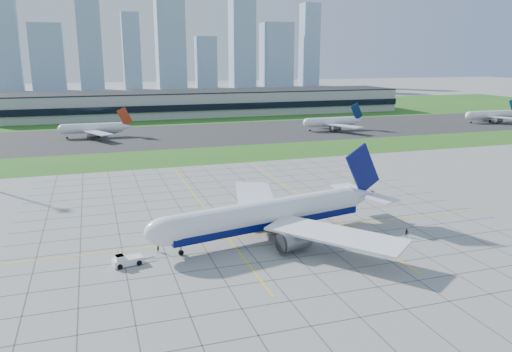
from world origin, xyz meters
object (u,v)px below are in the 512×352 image
Objects in this scene: crew_near at (158,248)px; distant_jet_2 at (332,122)px; distant_jet_1 at (94,128)px; distant_jet_3 at (491,115)px; crew_far at (407,233)px; pushback_tug at (126,260)px; airliner at (269,215)px.

distant_jet_2 reaches higher than crew_near.
distant_jet_1 is 223.79m from distant_jet_3.
crew_far is 0.04× the size of distant_jet_1.
distant_jet_1 and distant_jet_3 have the same top height.
distant_jet_3 is (161.48, 150.12, 3.56)m from crew_far.
crew_far is at bearing -15.14° from pushback_tug.
crew_near is 0.04× the size of distant_jet_3.
distant_jet_3 is at bearing -17.37° from crew_near.
crew_far is (28.13, -9.28, -4.09)m from airliner.
pushback_tug is 58.55m from crew_far.
distant_jet_3 is at bearing 0.05° from distant_jet_2.
airliner is 158.60m from distant_jet_1.
pushback_tug is 264.33m from distant_jet_3.
airliner is 236.19m from distant_jet_3.
pushback_tug is 160.82m from distant_jet_1.
distant_jet_3 is (104.08, 0.09, 0.00)m from distant_jet_2.
distant_jet_1 is 1.00× the size of distant_jet_3.
distant_jet_1 is (-9.91, 156.00, 3.56)m from crew_near.
distant_jet_3 is at bearing 21.98° from pushback_tug.
distant_jet_3 is (223.34, -14.13, 0.00)m from distant_jet_1.
distant_jet_3 is (219.92, 146.62, 3.51)m from pushback_tug.
crew_near is (6.49, 4.74, -0.05)m from pushback_tug.
airliner is at bearing -143.40° from distant_jet_3.
airliner is at bearing -77.72° from distant_jet_1.
airliner is at bearing -48.50° from crew_near.
distant_jet_1 is at bearing 79.51° from pushback_tug.
pushback_tug is at bearing -128.33° from distant_jet_2.
airliner is 7.24× the size of pushback_tug.
distant_jet_3 is (189.61, 140.84, -0.53)m from airliner.
crew_near is 0.04× the size of distant_jet_1.
airliner is at bearing -162.10° from crew_far.
distant_jet_2 reaches higher than pushback_tug.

